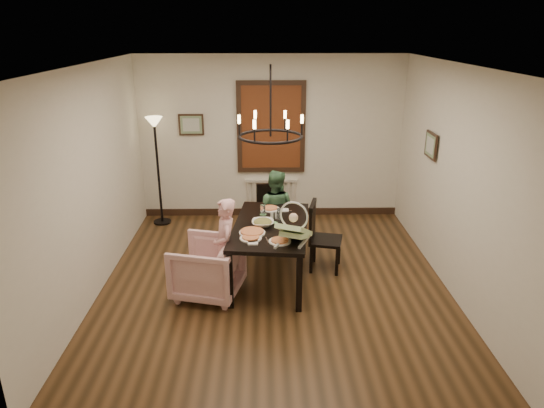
{
  "coord_description": "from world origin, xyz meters",
  "views": [
    {
      "loc": [
        -0.14,
        -5.68,
        3.22
      ],
      "look_at": [
        -0.03,
        0.2,
        1.05
      ],
      "focal_mm": 32.0,
      "sensor_mm": 36.0,
      "label": 1
    }
  ],
  "objects_px": {
    "dining_table": "(271,230)",
    "baby_bouncer": "(294,228)",
    "chair_right": "(326,236)",
    "elderly_woman": "(226,255)",
    "seated_man": "(275,217)",
    "drinking_glass": "(280,215)",
    "armchair": "(207,268)",
    "floor_lamp": "(158,173)",
    "chair_far": "(271,214)"
  },
  "relations": [
    {
      "from": "dining_table",
      "to": "chair_far",
      "type": "relative_size",
      "value": 1.96
    },
    {
      "from": "elderly_woman",
      "to": "baby_bouncer",
      "type": "relative_size",
      "value": 2.01
    },
    {
      "from": "armchair",
      "to": "elderly_woman",
      "type": "xyz_separation_m",
      "value": [
        0.23,
        0.07,
        0.15
      ]
    },
    {
      "from": "chair_far",
      "to": "baby_bouncer",
      "type": "relative_size",
      "value": 1.74
    },
    {
      "from": "armchair",
      "to": "drinking_glass",
      "type": "bearing_deg",
      "value": 135.48
    },
    {
      "from": "chair_right",
      "to": "elderly_woman",
      "type": "height_order",
      "value": "elderly_woman"
    },
    {
      "from": "armchair",
      "to": "elderly_woman",
      "type": "distance_m",
      "value": 0.28
    },
    {
      "from": "dining_table",
      "to": "seated_man",
      "type": "relative_size",
      "value": 1.71
    },
    {
      "from": "dining_table",
      "to": "drinking_glass",
      "type": "bearing_deg",
      "value": 60.27
    },
    {
      "from": "armchair",
      "to": "elderly_woman",
      "type": "relative_size",
      "value": 0.78
    },
    {
      "from": "dining_table",
      "to": "baby_bouncer",
      "type": "height_order",
      "value": "baby_bouncer"
    },
    {
      "from": "chair_right",
      "to": "armchair",
      "type": "height_order",
      "value": "chair_right"
    },
    {
      "from": "elderly_woman",
      "to": "drinking_glass",
      "type": "distance_m",
      "value": 0.92
    },
    {
      "from": "seated_man",
      "to": "chair_far",
      "type": "bearing_deg",
      "value": -62.68
    },
    {
      "from": "chair_far",
      "to": "seated_man",
      "type": "relative_size",
      "value": 0.87
    },
    {
      "from": "drinking_glass",
      "to": "floor_lamp",
      "type": "bearing_deg",
      "value": 137.06
    },
    {
      "from": "armchair",
      "to": "floor_lamp",
      "type": "height_order",
      "value": "floor_lamp"
    },
    {
      "from": "dining_table",
      "to": "baby_bouncer",
      "type": "distance_m",
      "value": 0.65
    },
    {
      "from": "elderly_woman",
      "to": "floor_lamp",
      "type": "relative_size",
      "value": 0.58
    },
    {
      "from": "chair_far",
      "to": "elderly_woman",
      "type": "height_order",
      "value": "elderly_woman"
    },
    {
      "from": "armchair",
      "to": "elderly_woman",
      "type": "bearing_deg",
      "value": 119.98
    },
    {
      "from": "armchair",
      "to": "baby_bouncer",
      "type": "height_order",
      "value": "baby_bouncer"
    },
    {
      "from": "dining_table",
      "to": "elderly_woman",
      "type": "distance_m",
      "value": 0.69
    },
    {
      "from": "elderly_woman",
      "to": "baby_bouncer",
      "type": "bearing_deg",
      "value": 66.84
    },
    {
      "from": "dining_table",
      "to": "chair_far",
      "type": "bearing_deg",
      "value": 95.53
    },
    {
      "from": "seated_man",
      "to": "floor_lamp",
      "type": "relative_size",
      "value": 0.57
    },
    {
      "from": "chair_right",
      "to": "baby_bouncer",
      "type": "relative_size",
      "value": 1.89
    },
    {
      "from": "chair_far",
      "to": "elderly_woman",
      "type": "relative_size",
      "value": 0.87
    },
    {
      "from": "chair_right",
      "to": "seated_man",
      "type": "bearing_deg",
      "value": 58.57
    },
    {
      "from": "armchair",
      "to": "baby_bouncer",
      "type": "distance_m",
      "value": 1.23
    },
    {
      "from": "seated_man",
      "to": "baby_bouncer",
      "type": "xyz_separation_m",
      "value": [
        0.19,
        -1.47,
        0.44
      ]
    },
    {
      "from": "seated_man",
      "to": "drinking_glass",
      "type": "height_order",
      "value": "seated_man"
    },
    {
      "from": "elderly_woman",
      "to": "seated_man",
      "type": "distance_m",
      "value": 1.43
    },
    {
      "from": "chair_far",
      "to": "chair_right",
      "type": "xyz_separation_m",
      "value": [
        0.75,
        -0.96,
        0.04
      ]
    },
    {
      "from": "elderly_woman",
      "to": "floor_lamp",
      "type": "bearing_deg",
      "value": -161.57
    },
    {
      "from": "baby_bouncer",
      "to": "chair_far",
      "type": "bearing_deg",
      "value": 121.34
    },
    {
      "from": "drinking_glass",
      "to": "chair_right",
      "type": "bearing_deg",
      "value": 8.53
    },
    {
      "from": "chair_right",
      "to": "elderly_woman",
      "type": "distance_m",
      "value": 1.47
    },
    {
      "from": "seated_man",
      "to": "baby_bouncer",
      "type": "distance_m",
      "value": 1.54
    },
    {
      "from": "chair_right",
      "to": "drinking_glass",
      "type": "bearing_deg",
      "value": 111.43
    },
    {
      "from": "drinking_glass",
      "to": "armchair",
      "type": "bearing_deg",
      "value": -148.35
    },
    {
      "from": "elderly_woman",
      "to": "dining_table",
      "type": "bearing_deg",
      "value": 110.24
    },
    {
      "from": "elderly_woman",
      "to": "seated_man",
      "type": "height_order",
      "value": "elderly_woman"
    },
    {
      "from": "armchair",
      "to": "floor_lamp",
      "type": "xyz_separation_m",
      "value": [
        -1.05,
        2.41,
        0.53
      ]
    },
    {
      "from": "dining_table",
      "to": "chair_far",
      "type": "height_order",
      "value": "chair_far"
    },
    {
      "from": "baby_bouncer",
      "to": "elderly_woman",
      "type": "bearing_deg",
      "value": -169.62
    },
    {
      "from": "elderly_woman",
      "to": "armchair",
      "type": "bearing_deg",
      "value": -84.14
    },
    {
      "from": "armchair",
      "to": "floor_lamp",
      "type": "distance_m",
      "value": 2.68
    },
    {
      "from": "dining_table",
      "to": "chair_right",
      "type": "height_order",
      "value": "chair_right"
    },
    {
      "from": "seated_man",
      "to": "chair_right",
      "type": "bearing_deg",
      "value": 151.9
    }
  ]
}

